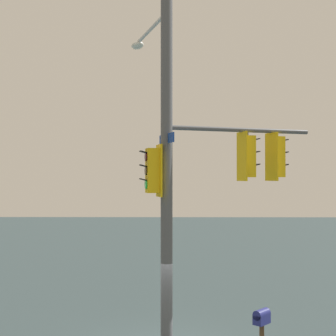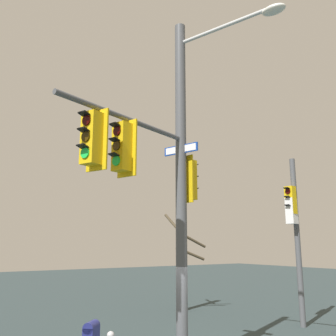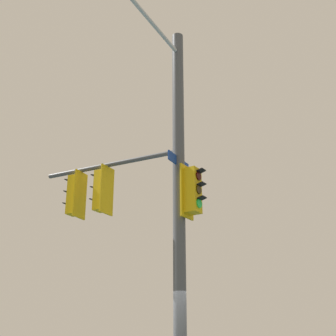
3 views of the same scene
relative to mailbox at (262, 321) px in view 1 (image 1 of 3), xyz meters
name	(u,v)px [view 1 (image 1 of 3)]	position (x,y,z in m)	size (l,w,h in m)	color
main_signal_pole_assembly	(189,161)	(-1.77, 0.47, 3.94)	(5.10, 3.52, 9.32)	#4C4F54
mailbox	(262,321)	(0.00, 0.00, 0.00)	(0.48, 0.48, 1.41)	#4C3823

